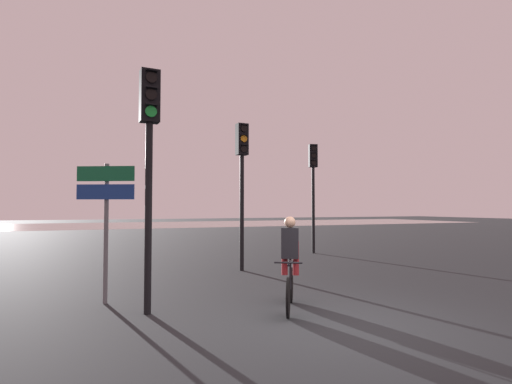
% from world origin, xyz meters
% --- Properties ---
extents(ground_plane, '(120.00, 120.00, 0.00)m').
position_xyz_m(ground_plane, '(0.00, 0.00, 0.00)').
color(ground_plane, black).
extents(water_strip, '(80.00, 16.00, 0.01)m').
position_xyz_m(water_strip, '(0.00, 37.94, 0.00)').
color(water_strip, gray).
rests_on(water_strip, ground).
extents(traffic_light_near_left, '(0.34, 0.35, 4.13)m').
position_xyz_m(traffic_light_near_left, '(-2.69, 1.95, 2.88)').
color(traffic_light_near_left, black).
rests_on(traffic_light_near_left, ground).
extents(traffic_light_far_right, '(0.37, 0.39, 4.27)m').
position_xyz_m(traffic_light_far_right, '(4.43, 8.71, 2.98)').
color(traffic_light_far_right, black).
rests_on(traffic_light_far_right, ground).
extents(traffic_light_center, '(0.34, 0.36, 4.18)m').
position_xyz_m(traffic_light_center, '(0.35, 5.69, 2.92)').
color(traffic_light_center, black).
rests_on(traffic_light_center, ground).
extents(direction_sign_post, '(1.00, 0.51, 2.60)m').
position_xyz_m(direction_sign_post, '(-3.34, 2.97, 1.79)').
color(direction_sign_post, slate).
rests_on(direction_sign_post, ground).
extents(cyclist, '(0.89, 1.50, 1.62)m').
position_xyz_m(cyclist, '(-0.33, 1.36, 0.82)').
color(cyclist, black).
rests_on(cyclist, ground).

